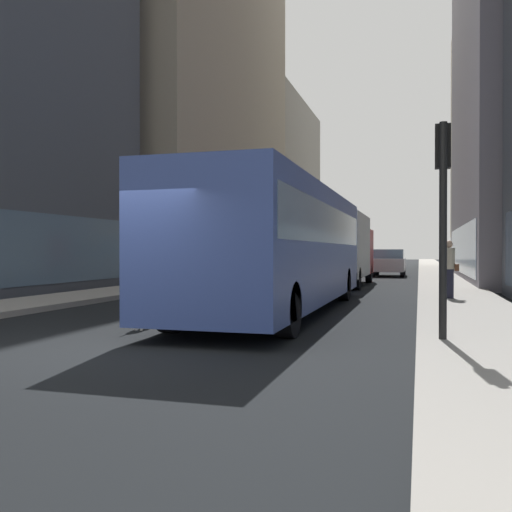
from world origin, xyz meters
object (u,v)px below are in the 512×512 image
at_px(car_silver_sedan, 389,263).
at_px(pedestrian_with_handbag, 449,269).
at_px(car_yellow_taxi, 348,259).
at_px(traffic_light_near, 443,194).
at_px(box_truck, 340,248).
at_px(dalmatian_dog, 145,302).
at_px(car_black_suv, 356,258).
at_px(transit_bus, 282,241).

bearing_deg(car_silver_sedan, pedestrian_with_handbag, -81.49).
relative_size(car_yellow_taxi, traffic_light_near, 1.20).
relative_size(car_yellow_taxi, box_truck, 0.54).
xyz_separation_m(dalmatian_dog, traffic_light_near, (5.57, -0.67, 1.92)).
bearing_deg(car_black_suv, dalmatian_dog, -89.29).
relative_size(transit_bus, dalmatian_dog, 11.98).
bearing_deg(traffic_light_near, car_silver_sedan, 94.77).
bearing_deg(car_black_suv, transit_bus, -86.53).
bearing_deg(transit_bus, traffic_light_near, -50.13).
bearing_deg(dalmatian_dog, transit_bus, 63.59).
relative_size(car_silver_sedan, pedestrian_with_handbag, 2.34).
bearing_deg(car_yellow_taxi, car_black_suv, 90.00).
bearing_deg(car_silver_sedan, box_truck, -99.08).
relative_size(car_black_suv, traffic_light_near, 1.38).
relative_size(transit_bus, car_yellow_taxi, 2.84).
relative_size(car_yellow_taxi, car_silver_sedan, 1.03).
relative_size(box_truck, traffic_light_near, 2.21).
relative_size(box_truck, dalmatian_dog, 7.79).
relative_size(dalmatian_dog, traffic_light_near, 0.28).
xyz_separation_m(box_truck, dalmatian_dog, (-1.87, -14.51, -1.15)).
bearing_deg(pedestrian_with_handbag, traffic_light_near, -93.48).
xyz_separation_m(transit_bus, box_truck, (0.00, 10.75, -0.11)).
distance_m(transit_bus, dalmatian_dog, 4.38).
height_order(transit_bus, traffic_light_near, traffic_light_near).
distance_m(transit_bus, car_black_suv, 39.61).
distance_m(car_black_suv, traffic_light_near, 44.40).
bearing_deg(car_silver_sedan, transit_bus, -94.41).
bearing_deg(box_truck, car_silver_sedan, 80.92).
xyz_separation_m(car_black_suv, box_truck, (2.40, -28.77, 0.84)).
bearing_deg(car_yellow_taxi, transit_bus, -85.87).
bearing_deg(car_silver_sedan, traffic_light_near, -85.23).
distance_m(car_black_suv, box_truck, 28.88).
height_order(transit_bus, car_black_suv, transit_bus).
xyz_separation_m(car_silver_sedan, pedestrian_with_handbag, (2.58, -17.27, 0.19)).
xyz_separation_m(pedestrian_with_handbag, traffic_light_near, (-0.48, -7.92, 1.42)).
bearing_deg(car_yellow_taxi, car_silver_sedan, -72.22).
height_order(transit_bus, box_truck, same).
relative_size(car_silver_sedan, box_truck, 0.53).
distance_m(transit_bus, box_truck, 10.75).
bearing_deg(transit_bus, car_black_suv, 93.47).
distance_m(car_yellow_taxi, box_truck, 22.62).
bearing_deg(car_yellow_taxi, traffic_light_near, -80.80).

